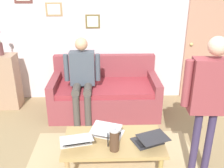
{
  "coord_description": "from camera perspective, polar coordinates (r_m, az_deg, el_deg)",
  "views": [
    {
      "loc": [
        0.1,
        2.19,
        2.05
      ],
      "look_at": [
        0.01,
        -0.83,
        0.8
      ],
      "focal_mm": 40.15,
      "sensor_mm": 36.0,
      "label": 1
    }
  ],
  "objects": [
    {
      "name": "back_wall",
      "position": [
        4.45,
        -0.55,
        13.42
      ],
      "size": [
        7.04,
        0.11,
        2.7
      ],
      "color": "silver",
      "rests_on": "ground_plane"
    },
    {
      "name": "side_shelf",
      "position": [
        4.62,
        -23.02,
        0.53
      ],
      "size": [
        0.42,
        0.32,
        0.93
      ],
      "color": "tan",
      "rests_on": "ground_plane"
    },
    {
      "name": "laptop_left",
      "position": [
        2.76,
        8.48,
        -12.47
      ],
      "size": [
        0.4,
        0.42,
        0.13
      ],
      "color": "#28282D",
      "rests_on": "coffee_table"
    },
    {
      "name": "french_press",
      "position": [
        2.6,
        0.52,
        -12.57
      ],
      "size": [
        0.12,
        0.1,
        0.28
      ],
      "color": "#4C3323",
      "rests_on": "coffee_table"
    },
    {
      "name": "person_standing",
      "position": [
        2.68,
        21.44,
        -1.91
      ],
      "size": [
        0.56,
        0.2,
        1.58
      ],
      "color": "#392E50",
      "rests_on": "ground_plane"
    },
    {
      "name": "coffee_table",
      "position": [
        2.84,
        0.33,
        -13.5
      ],
      "size": [
        1.09,
        0.6,
        0.43
      ],
      "color": "tan",
      "rests_on": "ground_plane"
    },
    {
      "name": "person_seated",
      "position": [
        3.82,
        -6.8,
        2.05
      ],
      "size": [
        0.55,
        0.51,
        1.28
      ],
      "color": "#49423D",
      "rests_on": "ground_plane"
    },
    {
      "name": "interior_door",
      "position": [
        4.79,
        21.04,
        8.64
      ],
      "size": [
        0.82,
        0.09,
        2.05
      ],
      "color": "tan",
      "rests_on": "ground_plane"
    },
    {
      "name": "flower_vase",
      "position": [
        4.44,
        -24.22,
        8.08
      ],
      "size": [
        0.1,
        0.1,
        0.43
      ],
      "color": "brown",
      "rests_on": "side_shelf"
    },
    {
      "name": "laptop_right",
      "position": [
        2.76,
        -8.24,
        -12.52
      ],
      "size": [
        0.4,
        0.41,
        0.14
      ],
      "color": "silver",
      "rests_on": "coffee_table"
    },
    {
      "name": "couch",
      "position": [
        4.18,
        -1.65,
        -2.23
      ],
      "size": [
        1.72,
        0.9,
        0.88
      ],
      "color": "brown",
      "rests_on": "ground_plane"
    },
    {
      "name": "laptop_center",
      "position": [
        2.86,
        -0.97,
        -10.85
      ],
      "size": [
        0.41,
        0.41,
        0.14
      ],
      "color": "silver",
      "rests_on": "coffee_table"
    }
  ]
}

